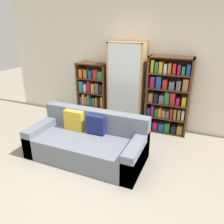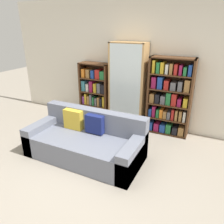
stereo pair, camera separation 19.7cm
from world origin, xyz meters
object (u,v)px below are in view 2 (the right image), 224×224
couch (86,142)px  wine_bottle (138,133)px  bookshelf_right (169,98)px  display_cabinet (128,87)px  bookshelf_left (95,93)px

couch → wine_bottle: couch is taller
bookshelf_right → wine_bottle: (-0.44, -0.57, -0.63)m
couch → display_cabinet: size_ratio=1.08×
couch → wine_bottle: (0.62, 0.95, -0.13)m
display_cabinet → wine_bottle: display_cabinet is taller
couch → display_cabinet: 1.64m
bookshelf_right → couch: bearing=-124.8°
bookshelf_left → bookshelf_right: (1.74, 0.00, 0.13)m
wine_bottle → bookshelf_right: bearing=52.5°
display_cabinet → couch: bearing=-95.8°
couch → bookshelf_left: size_ratio=1.46×
couch → wine_bottle: 1.14m
display_cabinet → wine_bottle: 1.06m
couch → display_cabinet: (0.15, 1.51, 0.64)m
bookshelf_left → wine_bottle: bearing=-23.7°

